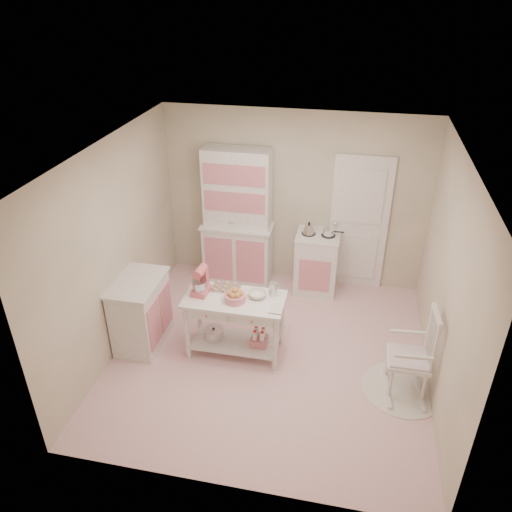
# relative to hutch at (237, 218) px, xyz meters

# --- Properties ---
(room_shell) EXTENTS (3.84, 3.84, 2.62)m
(room_shell) POSITION_rel_hutch_xyz_m (0.80, -1.66, 0.61)
(room_shell) COLOR pink
(room_shell) RESTS_ON ground
(door) EXTENTS (0.82, 0.05, 2.04)m
(door) POSITION_rel_hutch_xyz_m (1.75, 0.21, -0.02)
(door) COLOR white
(door) RESTS_ON ground
(hutch) EXTENTS (1.06, 0.50, 2.08)m
(hutch) POSITION_rel_hutch_xyz_m (0.00, 0.00, 0.00)
(hutch) COLOR white
(hutch) RESTS_ON ground
(stove) EXTENTS (0.62, 0.57, 0.92)m
(stove) POSITION_rel_hutch_xyz_m (1.20, -0.05, -0.58)
(stove) COLOR white
(stove) RESTS_ON ground
(base_cabinet) EXTENTS (0.54, 0.84, 0.92)m
(base_cabinet) POSITION_rel_hutch_xyz_m (-0.83, -1.74, -0.58)
(base_cabinet) COLOR white
(base_cabinet) RESTS_ON ground
(lace_rug) EXTENTS (0.92, 0.92, 0.01)m
(lace_rug) POSITION_rel_hutch_xyz_m (2.40, -1.95, -1.03)
(lace_rug) COLOR white
(lace_rug) RESTS_ON ground
(rocking_chair) EXTENTS (0.53, 0.75, 1.10)m
(rocking_chair) POSITION_rel_hutch_xyz_m (2.40, -1.95, -0.49)
(rocking_chair) COLOR white
(rocking_chair) RESTS_ON ground
(work_table) EXTENTS (1.20, 0.60, 0.80)m
(work_table) POSITION_rel_hutch_xyz_m (0.37, -1.68, -0.64)
(work_table) COLOR white
(work_table) RESTS_ON ground
(stand_mixer) EXTENTS (0.22, 0.30, 0.34)m
(stand_mixer) POSITION_rel_hutch_xyz_m (-0.05, -1.66, -0.07)
(stand_mixer) COLOR #D55A65
(stand_mixer) RESTS_ON work_table
(cookie_tray) EXTENTS (0.34, 0.24, 0.02)m
(cookie_tray) POSITION_rel_hutch_xyz_m (0.22, -1.50, -0.23)
(cookie_tray) COLOR silver
(cookie_tray) RESTS_ON work_table
(bread_basket) EXTENTS (0.25, 0.25, 0.09)m
(bread_basket) POSITION_rel_hutch_xyz_m (0.39, -1.73, -0.19)
(bread_basket) COLOR #D57A89
(bread_basket) RESTS_ON work_table
(mixing_bowl) EXTENTS (0.22, 0.22, 0.07)m
(mixing_bowl) POSITION_rel_hutch_xyz_m (0.63, -1.60, -0.21)
(mixing_bowl) COLOR silver
(mixing_bowl) RESTS_ON work_table
(metal_pitcher) EXTENTS (0.10, 0.10, 0.17)m
(metal_pitcher) POSITION_rel_hutch_xyz_m (0.81, -1.52, -0.16)
(metal_pitcher) COLOR silver
(metal_pitcher) RESTS_ON work_table
(recipe_book) EXTENTS (0.16, 0.21, 0.02)m
(recipe_book) POSITION_rel_hutch_xyz_m (0.82, -1.80, -0.23)
(recipe_book) COLOR silver
(recipe_book) RESTS_ON work_table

